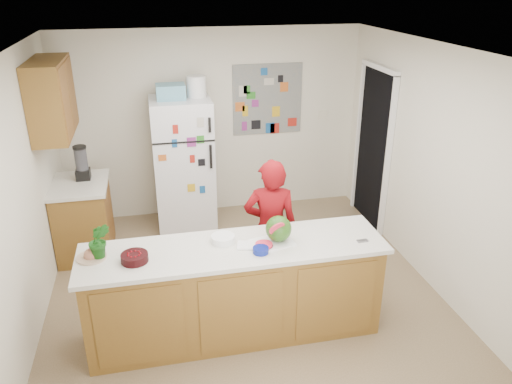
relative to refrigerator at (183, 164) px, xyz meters
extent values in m
cube|color=brown|center=(0.45, -1.88, -0.86)|extent=(4.00, 4.50, 0.02)
cube|color=beige|center=(0.45, 0.38, 0.40)|extent=(4.00, 0.02, 2.50)
cube|color=beige|center=(-1.56, -1.88, 0.40)|extent=(0.02, 4.50, 2.50)
cube|color=beige|center=(2.46, -1.88, 0.40)|extent=(0.02, 4.50, 2.50)
cube|color=white|center=(0.45, -1.88, 1.66)|extent=(4.00, 4.50, 0.02)
cube|color=black|center=(2.44, -0.43, 0.17)|extent=(0.03, 0.85, 2.04)
cube|color=brown|center=(0.25, -2.38, -0.41)|extent=(2.60, 0.62, 0.88)
cube|color=silver|center=(0.25, -2.38, 0.05)|extent=(2.68, 0.70, 0.04)
cube|color=brown|center=(-1.24, -0.53, -0.42)|extent=(0.60, 0.80, 0.86)
cube|color=silver|center=(-1.24, -0.53, 0.03)|extent=(0.64, 0.84, 0.04)
cube|color=brown|center=(-1.37, -0.58, 1.05)|extent=(0.35, 1.00, 0.80)
cube|color=silver|center=(0.00, 0.00, 0.00)|extent=(0.75, 0.70, 1.70)
cube|color=#5999B2|center=(-0.10, 0.00, 0.94)|extent=(0.35, 0.28, 0.18)
cube|color=slate|center=(1.20, 0.36, 0.70)|extent=(0.95, 0.01, 0.95)
imported|color=maroon|center=(0.72, -1.80, -0.11)|extent=(0.61, 0.47, 1.49)
cylinder|color=black|center=(-1.19, -0.41, 0.24)|extent=(0.14, 0.14, 0.38)
cube|color=silver|center=(0.59, -2.39, 0.08)|extent=(0.40, 0.34, 0.01)
sphere|color=#2F5B12|center=(0.65, -2.37, 0.20)|extent=(0.23, 0.23, 0.23)
cylinder|color=#E83656|center=(0.50, -2.44, 0.09)|extent=(0.15, 0.15, 0.02)
cylinder|color=black|center=(-0.60, -2.44, 0.11)|extent=(0.29, 0.29, 0.07)
cylinder|color=white|center=(0.17, -2.27, 0.10)|extent=(0.24, 0.24, 0.06)
cylinder|color=navy|center=(0.45, -2.53, 0.10)|extent=(0.16, 0.16, 0.05)
cylinder|color=beige|center=(-0.95, -2.31, 0.08)|extent=(0.32, 0.32, 0.02)
cube|color=white|center=(0.36, -2.40, 0.08)|extent=(0.19, 0.18, 0.02)
cube|color=gray|center=(1.38, -2.53, 0.08)|extent=(0.10, 0.05, 0.01)
imported|color=#10480B|center=(-0.87, -2.33, 0.24)|extent=(0.19, 0.16, 0.33)
camera|label=1|loc=(-0.37, -6.12, 2.25)|focal=35.00mm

